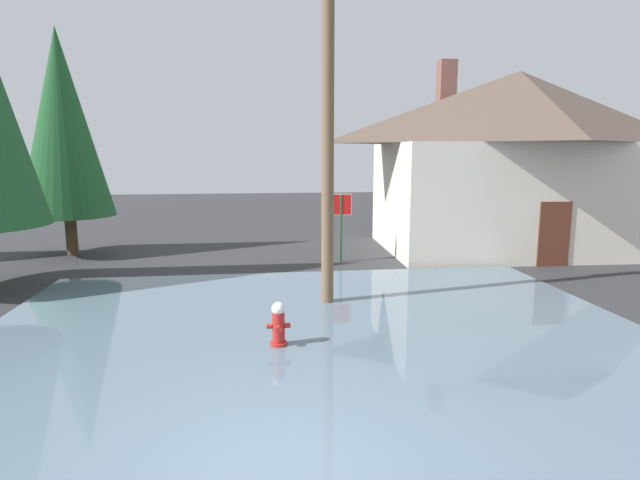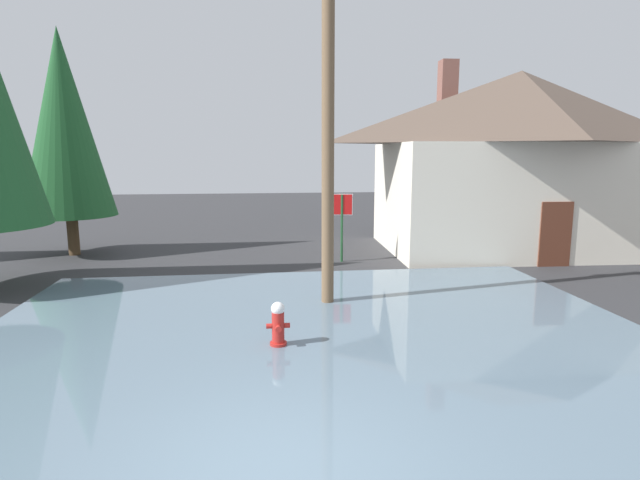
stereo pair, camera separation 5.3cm
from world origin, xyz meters
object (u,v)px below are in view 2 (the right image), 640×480
at_px(house, 516,159).
at_px(utility_pole, 328,112).
at_px(fire_hydrant, 278,325).
at_px(stop_sign_far, 342,214).
at_px(pine_tree_short_left, 64,124).

bearing_deg(house, utility_pole, -141.79).
relative_size(fire_hydrant, house, 0.08).
bearing_deg(utility_pole, stop_sign_far, 76.61).
xyz_separation_m(stop_sign_far, house, (6.49, 1.42, 1.71)).
xyz_separation_m(utility_pole, pine_tree_short_left, (-7.87, 6.79, 0.07)).
distance_m(utility_pole, stop_sign_far, 5.43).
bearing_deg(house, stop_sign_far, -167.65).
distance_m(fire_hydrant, pine_tree_short_left, 12.16).
height_order(stop_sign_far, pine_tree_short_left, pine_tree_short_left).
distance_m(utility_pole, pine_tree_short_left, 10.40).
bearing_deg(utility_pole, pine_tree_short_left, 139.23).
bearing_deg(house, pine_tree_short_left, 176.91).
bearing_deg(fire_hydrant, house, 44.11).
distance_m(house, pine_tree_short_left, 15.51).
bearing_deg(pine_tree_short_left, house, -3.09).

